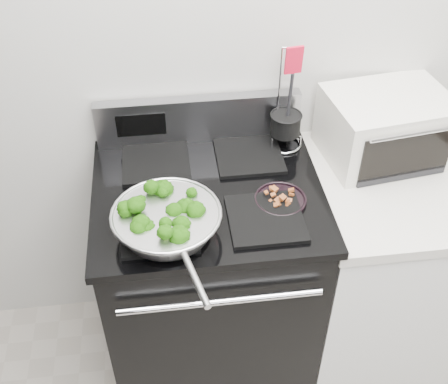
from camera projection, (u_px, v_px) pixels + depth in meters
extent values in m
cube|color=beige|center=(281.00, 32.00, 1.94)|extent=(4.00, 0.02, 2.70)
cube|color=black|center=(210.00, 283.00, 2.24)|extent=(0.76, 0.66, 0.92)
cube|color=black|center=(208.00, 194.00, 1.93)|extent=(0.79, 0.69, 0.03)
cube|color=#99999E|center=(199.00, 119.00, 2.09)|extent=(0.76, 0.05, 0.18)
cube|color=black|center=(160.00, 228.00, 1.77)|extent=(0.24, 0.24, 0.01)
cube|color=black|center=(266.00, 219.00, 1.80)|extent=(0.24, 0.24, 0.01)
cube|color=black|center=(156.00, 162.00, 2.03)|extent=(0.24, 0.24, 0.01)
cube|color=black|center=(249.00, 155.00, 2.06)|extent=(0.24, 0.24, 0.01)
cube|color=white|center=(375.00, 270.00, 2.32)|extent=(0.60, 0.66, 0.88)
cube|color=beige|center=(397.00, 185.00, 2.02)|extent=(0.62, 0.68, 0.04)
torus|color=silver|center=(166.00, 214.00, 1.71)|extent=(0.35, 0.35, 0.01)
cylinder|color=silver|center=(195.00, 278.00, 1.52)|extent=(0.07, 0.21, 0.02)
cylinder|color=black|center=(280.00, 200.00, 1.87)|extent=(0.18, 0.18, 0.01)
cylinder|color=black|center=(285.00, 124.00, 2.06)|extent=(0.11, 0.11, 0.08)
cylinder|color=black|center=(287.00, 102.00, 1.99)|extent=(0.01, 0.01, 0.24)
cube|color=red|center=(291.00, 58.00, 1.88)|extent=(0.06, 0.02, 0.10)
cube|color=white|center=(385.00, 126.00, 2.05)|extent=(0.47, 0.38, 0.25)
cube|color=black|center=(401.00, 156.00, 1.93)|extent=(0.34, 0.05, 0.17)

